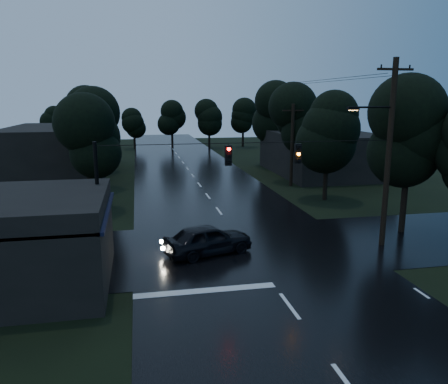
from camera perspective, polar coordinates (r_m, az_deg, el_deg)
name	(u,v)px	position (r m, az deg, el deg)	size (l,w,h in m)	color
main_road	(199,185)	(41.05, -3.23, 0.92)	(12.00, 120.00, 0.02)	black
cross_street	(246,248)	(23.94, 2.88, -7.27)	(60.00, 9.00, 0.02)	black
building_far_right	(323,153)	(48.39, 12.75, 4.98)	(10.00, 14.00, 4.40)	black
building_far_left	(59,150)	(50.89, -20.79, 5.17)	(10.00, 16.00, 5.00)	black
utility_pole_main	(387,150)	(24.73, 20.57, 5.13)	(3.50, 0.30, 10.00)	black
utility_pole_far	(292,144)	(40.55, 8.88, 6.20)	(2.00, 0.30, 7.50)	black
anchor_pole_left	(98,205)	(21.55, -16.09, -1.61)	(0.18, 0.18, 6.00)	black
span_signals	(263,154)	(21.93, 5.08, 5.01)	(15.00, 0.37, 1.12)	black
tree_corner_near	(410,133)	(27.75, 23.11, 7.13)	(4.48, 4.48, 9.44)	black
tree_left_a	(87,138)	(32.19, -17.44, 6.75)	(3.92, 3.92, 8.26)	black
tree_left_b	(90,126)	(40.16, -17.16, 8.25)	(4.20, 4.20, 8.85)	black
tree_left_c	(93,117)	(50.15, -16.75, 9.36)	(4.48, 4.48, 9.44)	black
tree_right_a	(328,129)	(35.14, 13.42, 7.99)	(4.20, 4.20, 8.85)	black
tree_right_b	(298,120)	(42.72, 9.70, 9.31)	(4.48, 4.48, 9.44)	black
tree_right_c	(273,112)	(52.35, 6.41, 10.29)	(4.76, 4.76, 10.03)	black
car	(208,239)	(22.76, -2.10, -6.19)	(1.87, 4.66, 1.59)	black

